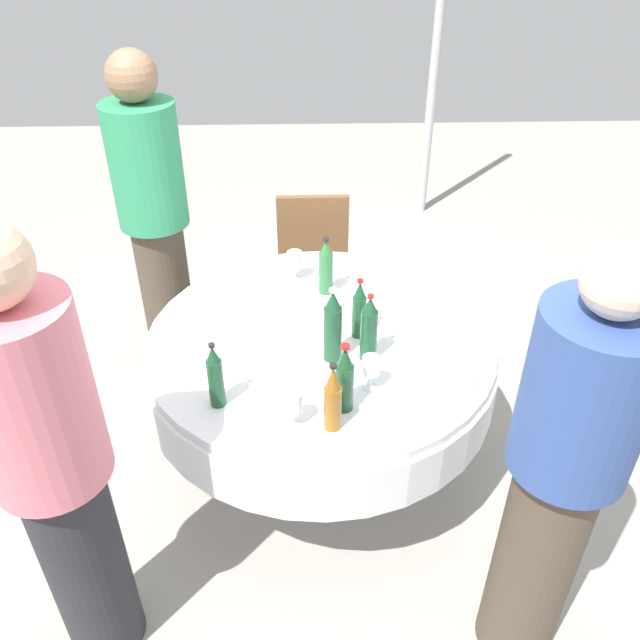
% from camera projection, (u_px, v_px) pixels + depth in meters
% --- Properties ---
extents(ground_plane, '(10.00, 10.00, 0.00)m').
position_uv_depth(ground_plane, '(320.00, 459.00, 3.10)').
color(ground_plane, gray).
extents(dining_table, '(1.47, 1.47, 0.74)m').
position_uv_depth(dining_table, '(320.00, 363.00, 2.76)').
color(dining_table, white).
rests_on(dining_table, ground_plane).
extents(bottle_dark_green_west, '(0.07, 0.07, 0.32)m').
position_uv_depth(bottle_dark_green_west, '(333.00, 327.00, 2.47)').
color(bottle_dark_green_west, '#194728').
rests_on(bottle_dark_green_west, dining_table).
extents(bottle_green_north, '(0.06, 0.06, 0.28)m').
position_uv_depth(bottle_green_north, '(326.00, 268.00, 2.88)').
color(bottle_green_north, '#2D6B38').
rests_on(bottle_green_north, dining_table).
extents(bottle_dark_green_near, '(0.06, 0.06, 0.27)m').
position_uv_depth(bottle_dark_green_near, '(215.00, 377.00, 2.26)').
color(bottle_dark_green_near, '#194728').
rests_on(bottle_dark_green_near, dining_table).
extents(bottle_dark_green_front, '(0.07, 0.07, 0.28)m').
position_uv_depth(bottle_dark_green_front, '(344.00, 380.00, 2.24)').
color(bottle_dark_green_front, '#194728').
rests_on(bottle_dark_green_front, dining_table).
extents(bottle_amber_rear, '(0.06, 0.06, 0.28)m').
position_uv_depth(bottle_amber_rear, '(333.00, 399.00, 2.17)').
color(bottle_amber_rear, '#8C5619').
rests_on(bottle_amber_rear, dining_table).
extents(bottle_dark_green_east, '(0.07, 0.07, 0.29)m').
position_uv_depth(bottle_dark_green_east, '(369.00, 329.00, 2.48)').
color(bottle_dark_green_east, '#194728').
rests_on(bottle_dark_green_east, dining_table).
extents(bottle_dark_green_far, '(0.06, 0.06, 0.27)m').
position_uv_depth(bottle_dark_green_far, '(359.00, 310.00, 2.61)').
color(bottle_dark_green_far, '#194728').
rests_on(bottle_dark_green_far, dining_table).
extents(wine_glass_front, '(0.07, 0.07, 0.14)m').
position_uv_depth(wine_glass_front, '(295.00, 260.00, 2.99)').
color(wine_glass_front, white).
rests_on(wine_glass_front, dining_table).
extents(wine_glass_rear, '(0.07, 0.07, 0.14)m').
position_uv_depth(wine_glass_rear, '(371.00, 367.00, 2.35)').
color(wine_glass_rear, white).
rests_on(wine_glass_rear, dining_table).
extents(wine_glass_east, '(0.07, 0.07, 0.14)m').
position_uv_depth(wine_glass_east, '(293.00, 402.00, 2.20)').
color(wine_glass_east, white).
rests_on(wine_glass_east, dining_table).
extents(plate_right, '(0.20, 0.20, 0.02)m').
position_uv_depth(plate_right, '(317.00, 318.00, 2.77)').
color(plate_right, white).
rests_on(plate_right, dining_table).
extents(plate_south, '(0.23, 0.23, 0.02)m').
position_uv_depth(plate_south, '(445.00, 376.00, 2.45)').
color(plate_south, white).
rests_on(plate_south, dining_table).
extents(fork_north, '(0.18, 0.06, 0.00)m').
position_uv_depth(fork_north, '(397.00, 282.00, 3.02)').
color(fork_north, silver).
rests_on(fork_north, dining_table).
extents(fork_near, '(0.17, 0.08, 0.00)m').
position_uv_depth(fork_near, '(221.00, 302.00, 2.88)').
color(fork_near, silver).
rests_on(fork_near, dining_table).
extents(knife_front, '(0.12, 0.15, 0.00)m').
position_uv_depth(knife_front, '(327.00, 273.00, 3.09)').
color(knife_front, silver).
rests_on(knife_front, dining_table).
extents(person_west, '(0.34, 0.34, 1.63)m').
position_uv_depth(person_west, '(560.00, 478.00, 1.90)').
color(person_west, '#4C3F33').
rests_on(person_west, ground_plane).
extents(person_north, '(0.34, 0.34, 1.68)m').
position_uv_depth(person_north, '(54.00, 468.00, 1.89)').
color(person_north, '#26262B').
rests_on(person_north, ground_plane).
extents(person_near, '(0.34, 0.34, 1.71)m').
position_uv_depth(person_near, '(155.00, 221.00, 3.18)').
color(person_near, '#4C3F33').
rests_on(person_near, ground_plane).
extents(chair_east, '(0.40, 0.40, 0.87)m').
position_uv_depth(chair_east, '(313.00, 245.00, 3.79)').
color(chair_east, brown).
rests_on(chair_east, ground_plane).
extents(tent_pole_main, '(0.07, 0.07, 2.69)m').
position_uv_depth(tent_pole_main, '(437.00, 38.00, 4.61)').
color(tent_pole_main, '#B2B5B7').
rests_on(tent_pole_main, ground_plane).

